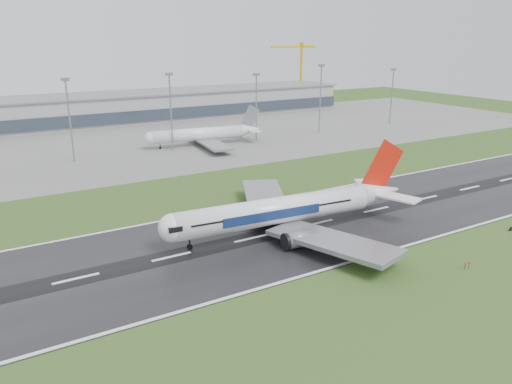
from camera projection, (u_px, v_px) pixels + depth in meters
ground at (376, 210)px, 135.11m from camera, size 520.00×520.00×0.00m
runway at (376, 210)px, 135.09m from camera, size 400.00×45.00×0.10m
apron at (194, 135)px, 237.76m from camera, size 400.00×130.00×0.08m
terminal at (152, 106)px, 284.78m from camera, size 240.00×36.00×15.00m
main_airliner at (292, 193)px, 117.69m from camera, size 70.99×68.12×19.49m
parked_airliner at (202, 127)px, 213.94m from camera, size 59.04×55.71×15.87m
tower_crane at (301, 73)px, 349.44m from camera, size 42.54×9.67×42.39m
floodmast_1 at (70, 122)px, 183.17m from camera, size 0.64×0.64×30.38m
floodmast_2 at (171, 114)px, 202.55m from camera, size 0.64×0.64×30.81m
floodmast_3 at (256, 109)px, 222.71m from camera, size 0.64×0.64×29.23m
floodmast_4 at (320, 100)px, 239.95m from camera, size 0.64×0.64×32.13m
floodmast_5 at (392, 98)px, 263.94m from camera, size 0.64×0.64×28.81m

